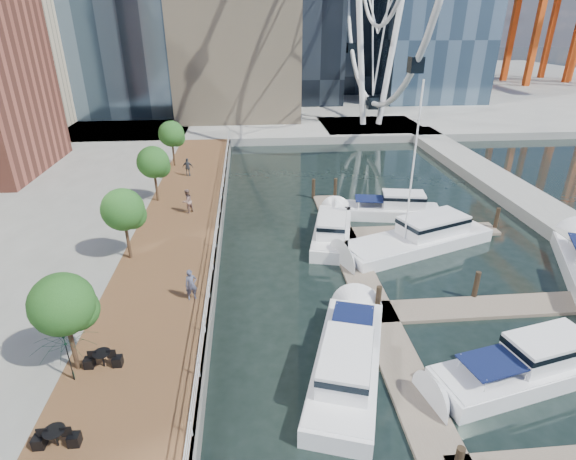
# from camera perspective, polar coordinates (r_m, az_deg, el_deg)

# --- Properties ---
(ground) EXTENTS (520.00, 520.00, 0.00)m
(ground) POSITION_cam_1_polar(r_m,az_deg,el_deg) (19.21, 8.59, -25.10)
(ground) COLOR black
(ground) RESTS_ON ground
(boardwalk) EXTENTS (6.00, 60.00, 1.00)m
(boardwalk) POSITION_cam_1_polar(r_m,az_deg,el_deg) (30.82, -14.47, -3.14)
(boardwalk) COLOR brown
(boardwalk) RESTS_ON ground
(seawall) EXTENTS (0.25, 60.00, 1.00)m
(seawall) POSITION_cam_1_polar(r_m,az_deg,el_deg) (30.45, -8.90, -2.97)
(seawall) COLOR #595954
(seawall) RESTS_ON ground
(land_far) EXTENTS (200.00, 114.00, 1.00)m
(land_far) POSITION_cam_1_polar(r_m,az_deg,el_deg) (114.78, -3.36, 17.99)
(land_far) COLOR gray
(land_far) RESTS_ON ground
(breakwater) EXTENTS (4.00, 60.00, 1.00)m
(breakwater) POSITION_cam_1_polar(r_m,az_deg,el_deg) (42.12, 29.54, 2.06)
(breakwater) COLOR gray
(breakwater) RESTS_ON ground
(pier) EXTENTS (14.00, 12.00, 1.00)m
(pier) POSITION_cam_1_polar(r_m,az_deg,el_deg) (67.74, 10.42, 12.64)
(pier) COLOR gray
(pier) RESTS_ON ground
(railing) EXTENTS (0.10, 60.00, 1.05)m
(railing) POSITION_cam_1_polar(r_m,az_deg,el_deg) (29.99, -9.21, -1.25)
(railing) COLOR white
(railing) RESTS_ON boardwalk
(floating_docks) EXTENTS (16.00, 34.00, 2.60)m
(floating_docks) POSITION_cam_1_polar(r_m,az_deg,el_deg) (28.50, 19.92, -6.41)
(floating_docks) COLOR #6D6051
(floating_docks) RESTS_ON ground
(street_trees) EXTENTS (2.60, 42.60, 4.60)m
(street_trees) POSITION_cam_1_polar(r_m,az_deg,el_deg) (28.91, -20.24, 2.43)
(street_trees) COLOR #3F2B1C
(street_trees) RESTS_ON ground
(yacht_foreground) EXTENTS (9.75, 4.57, 2.15)m
(yacht_foreground) POSITION_cam_1_polar(r_m,az_deg,el_deg) (23.73, 27.51, -16.55)
(yacht_foreground) COLOR white
(yacht_foreground) RESTS_ON ground
(pedestrian_near) EXTENTS (0.74, 0.61, 1.75)m
(pedestrian_near) POSITION_cam_1_polar(r_m,az_deg,el_deg) (24.65, -12.21, -6.81)
(pedestrian_near) COLOR #474A5F
(pedestrian_near) RESTS_ON boardwalk
(pedestrian_mid) EXTENTS (1.14, 1.17, 1.90)m
(pedestrian_mid) POSITION_cam_1_polar(r_m,az_deg,el_deg) (35.71, -12.69, 3.60)
(pedestrian_mid) COLOR #8D6A61
(pedestrian_mid) RESTS_ON boardwalk
(pedestrian_far) EXTENTS (1.07, 0.60, 1.73)m
(pedestrian_far) POSITION_cam_1_polar(r_m,az_deg,el_deg) (44.57, -12.61, 7.80)
(pedestrian_far) COLOR #393E47
(pedestrian_far) RESTS_ON boardwalk
(moored_yachts) EXTENTS (23.83, 32.88, 11.50)m
(moored_yachts) POSITION_cam_1_polar(r_m,az_deg,el_deg) (31.22, 17.80, -4.26)
(moored_yachts) COLOR silver
(moored_yachts) RESTS_ON ground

